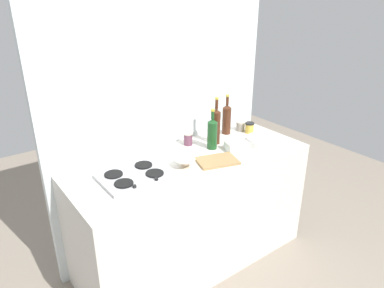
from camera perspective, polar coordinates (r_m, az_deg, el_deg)
ground_plane at (r=3.09m, az=-0.00°, el=-17.61°), size 6.00×6.00×0.00m
counter_block at (r=2.82m, az=-0.00°, el=-10.69°), size 1.80×0.70×0.90m
backsplash_panel at (r=2.77m, az=-4.71°, el=5.99°), size 1.90×0.06×2.40m
stovetop_hob at (r=2.37m, az=-9.19°, el=-5.02°), size 0.44×0.33×0.04m
plate_stack at (r=2.88m, az=10.84°, el=0.52°), size 0.22×0.23×0.06m
wine_bottle_leftmost at (r=2.72m, az=3.25°, el=1.74°), size 0.08×0.08×0.32m
wine_bottle_mid_left at (r=2.81m, az=3.86°, el=2.96°), size 0.07×0.07×0.38m
wine_bottle_mid_right at (r=3.02m, az=5.55°, el=4.05°), size 0.07×0.07×0.34m
mixing_bowl at (r=2.46m, az=-1.10°, el=-3.01°), size 0.15×0.15×0.06m
butter_dish at (r=2.75m, az=7.05°, el=-0.26°), size 0.18×0.14×0.07m
condiment_jar_front at (r=3.09m, az=9.15°, el=2.59°), size 0.08×0.08×0.09m
condiment_jar_rear at (r=2.81m, az=-0.64°, el=0.85°), size 0.07×0.07×0.10m
condiment_jar_spare at (r=3.13m, az=7.74°, el=2.86°), size 0.08×0.08×0.08m
cutting_board at (r=2.55m, az=4.04°, el=-2.69°), size 0.33×0.27×0.02m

